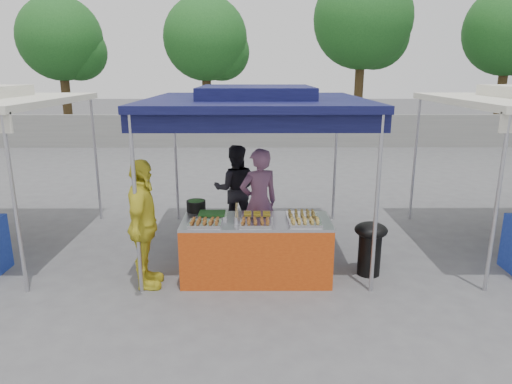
{
  "coord_description": "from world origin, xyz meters",
  "views": [
    {
      "loc": [
        -0.03,
        -5.93,
        2.81
      ],
      "look_at": [
        0.0,
        0.6,
        1.05
      ],
      "focal_mm": 32.0,
      "sensor_mm": 36.0,
      "label": 1
    }
  ],
  "objects_px": {
    "customer_person": "(143,225)",
    "vendor_table": "(256,249)",
    "cooking_pot": "(196,206)",
    "wok_burner": "(370,244)",
    "helper_man": "(235,189)",
    "vendor_woman": "(259,203)"
  },
  "relations": [
    {
      "from": "customer_person",
      "to": "vendor_table",
      "type": "bearing_deg",
      "value": -84.37
    },
    {
      "from": "cooking_pot",
      "to": "wok_burner",
      "type": "distance_m",
      "value": 2.51
    },
    {
      "from": "customer_person",
      "to": "helper_man",
      "type": "bearing_deg",
      "value": -30.72
    },
    {
      "from": "vendor_table",
      "to": "customer_person",
      "type": "bearing_deg",
      "value": -170.87
    },
    {
      "from": "cooking_pot",
      "to": "vendor_woman",
      "type": "height_order",
      "value": "vendor_woman"
    },
    {
      "from": "wok_burner",
      "to": "vendor_table",
      "type": "bearing_deg",
      "value": -160.45
    },
    {
      "from": "vendor_table",
      "to": "helper_man",
      "type": "xyz_separation_m",
      "value": [
        -0.36,
        1.91,
        0.35
      ]
    },
    {
      "from": "cooking_pot",
      "to": "wok_burner",
      "type": "height_order",
      "value": "cooking_pot"
    },
    {
      "from": "helper_man",
      "to": "vendor_table",
      "type": "bearing_deg",
      "value": 97.42
    },
    {
      "from": "wok_burner",
      "to": "helper_man",
      "type": "relative_size",
      "value": 0.49
    },
    {
      "from": "vendor_woman",
      "to": "helper_man",
      "type": "relative_size",
      "value": 1.08
    },
    {
      "from": "cooking_pot",
      "to": "helper_man",
      "type": "relative_size",
      "value": 0.17
    },
    {
      "from": "vendor_table",
      "to": "wok_burner",
      "type": "height_order",
      "value": "vendor_table"
    },
    {
      "from": "vendor_table",
      "to": "helper_man",
      "type": "relative_size",
      "value": 1.28
    },
    {
      "from": "cooking_pot",
      "to": "vendor_woman",
      "type": "relative_size",
      "value": 0.16
    },
    {
      "from": "helper_man",
      "to": "customer_person",
      "type": "xyz_separation_m",
      "value": [
        -1.11,
        -2.15,
        0.08
      ]
    },
    {
      "from": "helper_man",
      "to": "customer_person",
      "type": "relative_size",
      "value": 0.9
    },
    {
      "from": "wok_burner",
      "to": "helper_man",
      "type": "xyz_separation_m",
      "value": [
        -1.95,
        1.8,
        0.32
      ]
    },
    {
      "from": "vendor_woman",
      "to": "helper_man",
      "type": "xyz_separation_m",
      "value": [
        -0.4,
        1.07,
        -0.06
      ]
    },
    {
      "from": "helper_man",
      "to": "customer_person",
      "type": "height_order",
      "value": "customer_person"
    },
    {
      "from": "vendor_woman",
      "to": "wok_burner",
      "type": "bearing_deg",
      "value": 132.9
    },
    {
      "from": "vendor_woman",
      "to": "customer_person",
      "type": "relative_size",
      "value": 0.98
    }
  ]
}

